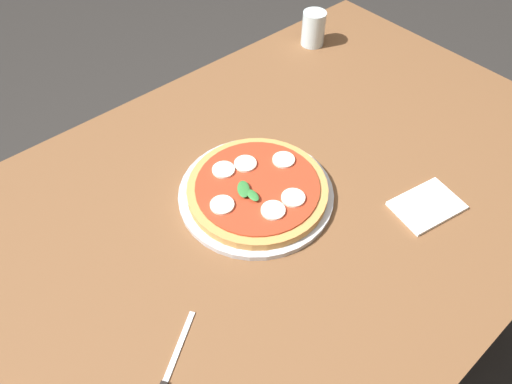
# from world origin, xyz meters

# --- Properties ---
(ground_plane) EXTENTS (6.00, 6.00, 0.00)m
(ground_plane) POSITION_xyz_m (0.00, 0.00, 0.00)
(ground_plane) COLOR #2D2B28
(dining_table) EXTENTS (1.57, 0.89, 0.76)m
(dining_table) POSITION_xyz_m (0.00, 0.00, 0.66)
(dining_table) COLOR brown
(dining_table) RESTS_ON ground_plane
(serving_tray) EXTENTS (0.31, 0.31, 0.01)m
(serving_tray) POSITION_xyz_m (0.05, 0.02, 0.77)
(serving_tray) COLOR silver
(serving_tray) RESTS_ON dining_table
(pizza) EXTENTS (0.27, 0.27, 0.03)m
(pizza) POSITION_xyz_m (0.05, 0.02, 0.78)
(pizza) COLOR tan
(pizza) RESTS_ON serving_tray
(napkin) EXTENTS (0.14, 0.11, 0.01)m
(napkin) POSITION_xyz_m (0.28, -0.22, 0.76)
(napkin) COLOR white
(napkin) RESTS_ON dining_table
(knife) EXTENTS (0.16, 0.11, 0.01)m
(knife) POSITION_xyz_m (-0.29, -0.17, 0.76)
(knife) COLOR black
(knife) RESTS_ON dining_table
(glass_cup) EXTENTS (0.06, 0.06, 0.09)m
(glass_cup) POSITION_xyz_m (0.52, 0.34, 0.81)
(glass_cup) COLOR silver
(glass_cup) RESTS_ON dining_table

